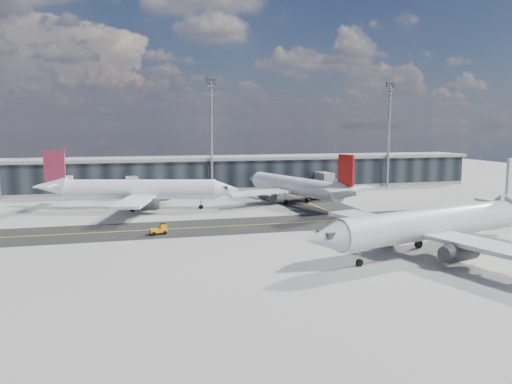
% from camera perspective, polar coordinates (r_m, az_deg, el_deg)
% --- Properties ---
extents(ground, '(300.00, 300.00, 0.00)m').
position_cam_1_polar(ground, '(82.76, 0.44, -4.30)').
color(ground, gray).
rests_on(ground, ground).
extents(taxiway_lanes, '(180.00, 63.00, 0.03)m').
position_cam_1_polar(taxiway_lanes, '(93.93, 1.06, -2.87)').
color(taxiway_lanes, black).
rests_on(taxiway_lanes, ground).
extents(terminal_concourse, '(152.00, 19.80, 8.80)m').
position_cam_1_polar(terminal_concourse, '(135.45, -5.52, 2.05)').
color(terminal_concourse, black).
rests_on(terminal_concourse, ground).
extents(floodlight_masts, '(102.50, 0.70, 28.90)m').
position_cam_1_polar(floodlight_masts, '(127.99, -5.12, 6.90)').
color(floodlight_masts, gray).
rests_on(floodlight_masts, ground).
extents(airliner_af, '(40.74, 35.02, 12.18)m').
position_cam_1_polar(airliner_af, '(105.04, -13.36, 0.25)').
color(airliner_af, white).
rests_on(airliner_af, ground).
extents(airliner_redtail, '(33.00, 38.27, 11.58)m').
position_cam_1_polar(airliner_redtail, '(110.09, 4.61, 0.66)').
color(airliner_redtail, white).
rests_on(airliner_redtail, ground).
extents(airliner_near, '(41.07, 35.34, 12.32)m').
position_cam_1_polar(airliner_near, '(70.86, 19.81, -3.41)').
color(airliner_near, silver).
rests_on(airliner_near, ground).
extents(baggage_tug, '(2.87, 1.87, 1.67)m').
position_cam_1_polar(baggage_tug, '(80.38, -10.94, -4.19)').
color(baggage_tug, '#FE9C0D').
rests_on(baggage_tug, ground).
extents(service_van, '(4.04, 6.19, 1.58)m').
position_cam_1_polar(service_van, '(119.57, 7.31, -0.30)').
color(service_van, white).
rests_on(service_van, ground).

